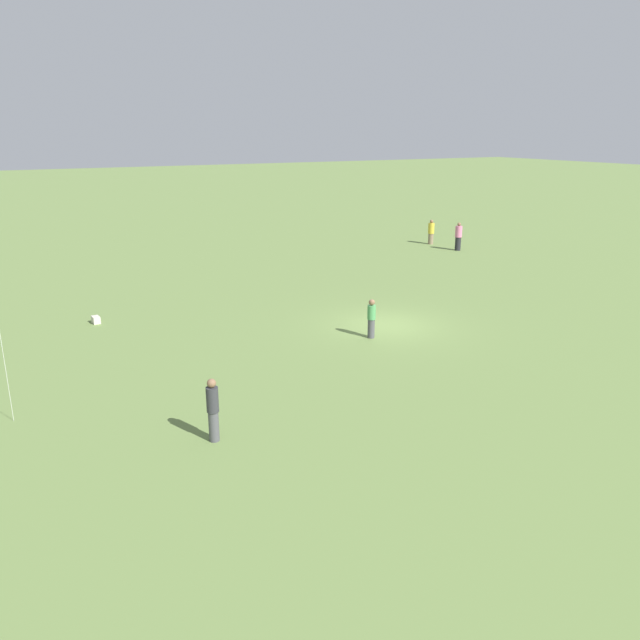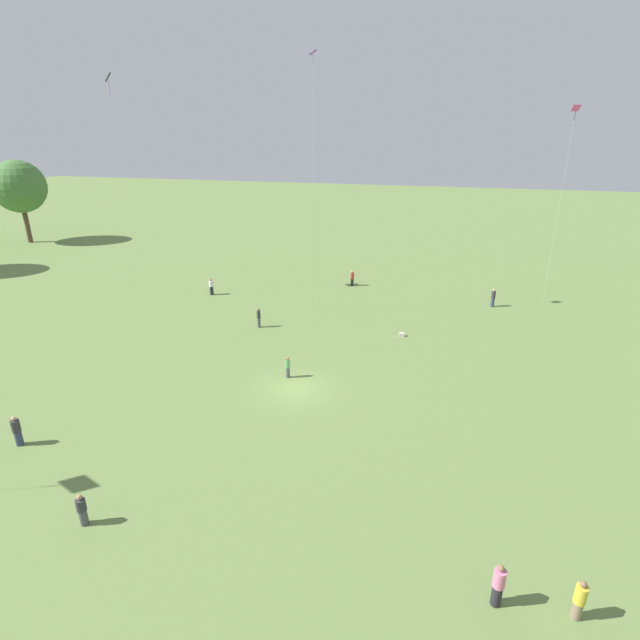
% 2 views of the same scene
% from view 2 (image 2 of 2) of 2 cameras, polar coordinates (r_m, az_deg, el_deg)
% --- Properties ---
extents(ground_plane, '(240.00, 240.00, 0.00)m').
position_cam_2_polar(ground_plane, '(34.01, -2.77, -7.88)').
color(ground_plane, olive).
extents(tree_4, '(7.46, 7.46, 11.89)m').
position_cam_2_polar(tree_4, '(86.33, -31.17, 12.90)').
color(tree_4, brown).
rests_on(tree_4, ground_plane).
extents(person_0, '(0.44, 0.44, 1.57)m').
position_cam_2_polar(person_0, '(35.13, -3.71, -5.41)').
color(person_0, '#4C4C51').
rests_on(person_0, ground_plane).
extents(person_2, '(0.47, 0.47, 1.73)m').
position_cam_2_polar(person_2, '(54.97, 3.70, 4.79)').
color(person_2, '#232328').
rests_on(person_2, ground_plane).
extents(person_3, '(0.48, 0.48, 1.73)m').
position_cam_2_polar(person_3, '(53.13, -12.32, 3.72)').
color(person_3, '#232328').
rests_on(person_3, ground_plane).
extents(person_4, '(0.54, 0.54, 1.74)m').
position_cam_2_polar(person_4, '(22.44, 27.52, -26.52)').
color(person_4, '#847056').
rests_on(person_4, ground_plane).
extents(person_5, '(0.52, 0.52, 1.82)m').
position_cam_2_polar(person_5, '(32.78, -31.34, -10.78)').
color(person_5, '#333D5B').
rests_on(person_5, ground_plane).
extents(person_6, '(0.45, 0.45, 1.80)m').
position_cam_2_polar(person_6, '(51.30, 19.17, 2.41)').
color(person_6, '#333D5B').
rests_on(person_6, ground_plane).
extents(person_7, '(0.54, 0.54, 1.61)m').
position_cam_2_polar(person_7, '(25.84, -25.55, -19.01)').
color(person_7, '#4C4C51').
rests_on(person_7, ground_plane).
extents(person_8, '(0.64, 0.64, 1.89)m').
position_cam_2_polar(person_8, '(21.73, 19.70, -26.66)').
color(person_8, '#232328').
rests_on(person_8, ground_plane).
extents(person_9, '(0.33, 0.33, 1.76)m').
position_cam_2_polar(person_9, '(43.82, -7.02, 0.27)').
color(person_9, '#4C4C51').
rests_on(person_9, ground_plane).
extents(kite_0, '(0.63, 0.77, 18.15)m').
position_cam_2_polar(kite_0, '(50.26, 26.90, 18.89)').
color(kite_0, '#E54C99').
rests_on(kite_0, ground_plane).
extents(kite_2, '(0.67, 0.59, 22.05)m').
position_cam_2_polar(kite_2, '(44.17, -0.77, 24.91)').
color(kite_2, purple).
rests_on(kite_2, ground_plane).
extents(kite_3, '(1.10, 0.96, 20.95)m').
position_cam_2_polar(kite_3, '(53.53, -22.87, 22.87)').
color(kite_3, black).
rests_on(kite_3, ground_plane).
extents(picnic_bag_1, '(0.33, 0.47, 0.31)m').
position_cam_2_polar(picnic_bag_1, '(42.49, 9.32, -1.65)').
color(picnic_bag_1, beige).
rests_on(picnic_bag_1, ground_plane).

